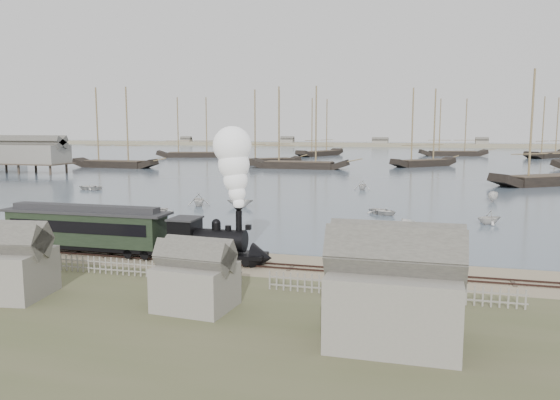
# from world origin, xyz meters

# --- Properties ---
(ground) EXTENTS (600.00, 600.00, 0.00)m
(ground) POSITION_xyz_m (0.00, 0.00, 0.00)
(ground) COLOR tan
(ground) RESTS_ON ground
(harbor_water) EXTENTS (600.00, 336.00, 0.06)m
(harbor_water) POSITION_xyz_m (0.00, 170.00, 0.03)
(harbor_water) COLOR #445361
(harbor_water) RESTS_ON ground
(rail_track) EXTENTS (120.00, 1.80, 0.16)m
(rail_track) POSITION_xyz_m (0.00, -2.00, 0.04)
(rail_track) COLOR #311F1A
(rail_track) RESTS_ON ground
(picket_fence_west) EXTENTS (19.00, 0.10, 1.20)m
(picket_fence_west) POSITION_xyz_m (-6.50, -7.00, 0.00)
(picket_fence_west) COLOR gray
(picket_fence_west) RESTS_ON ground
(picket_fence_east) EXTENTS (15.00, 0.10, 1.20)m
(picket_fence_east) POSITION_xyz_m (12.50, -7.50, 0.00)
(picket_fence_east) COLOR gray
(picket_fence_east) RESTS_ON ground
(shed_left) EXTENTS (5.00, 4.00, 4.10)m
(shed_left) POSITION_xyz_m (-10.00, -13.00, 0.00)
(shed_left) COLOR gray
(shed_left) RESTS_ON ground
(shed_mid) EXTENTS (4.00, 3.50, 3.60)m
(shed_mid) POSITION_xyz_m (2.00, -12.00, 0.00)
(shed_mid) COLOR gray
(shed_mid) RESTS_ON ground
(shed_right) EXTENTS (6.00, 5.00, 5.10)m
(shed_right) POSITION_xyz_m (13.00, -14.00, 0.00)
(shed_right) COLOR gray
(shed_right) RESTS_ON ground
(far_spit) EXTENTS (500.00, 20.00, 1.80)m
(far_spit) POSITION_xyz_m (0.00, 250.00, 0.00)
(far_spit) COLOR tan
(far_spit) RESTS_ON ground
(locomotive) EXTENTS (7.90, 2.95, 9.84)m
(locomotive) POSITION_xyz_m (0.26, -2.00, 4.53)
(locomotive) COLOR black
(locomotive) RESTS_ON ground
(passenger_coach) EXTENTS (14.16, 2.73, 3.44)m
(passenger_coach) POSITION_xyz_m (-11.94, -2.00, 2.17)
(passenger_coach) COLOR black
(passenger_coach) RESTS_ON ground
(beached_dinghy) EXTENTS (3.99, 4.59, 0.79)m
(beached_dinghy) POSITION_xyz_m (-2.11, 0.14, 0.40)
(beached_dinghy) COLOR silver
(beached_dinghy) RESTS_ON ground
(rowboat_0) EXTENTS (4.59, 3.64, 0.85)m
(rowboat_0) POSITION_xyz_m (-15.52, 16.89, 0.49)
(rowboat_0) COLOR silver
(rowboat_0) RESTS_ON harbor_water
(rowboat_1) EXTENTS (3.40, 3.75, 1.73)m
(rowboat_1) POSITION_xyz_m (-8.52, 25.45, 0.92)
(rowboat_1) COLOR silver
(rowboat_1) RESTS_ON harbor_water
(rowboat_2) EXTENTS (3.18, 2.95, 1.22)m
(rowboat_2) POSITION_xyz_m (13.11, 13.42, 0.67)
(rowboat_2) COLOR silver
(rowboat_2) RESTS_ON harbor_water
(rowboat_3) EXTENTS (4.45, 4.63, 0.78)m
(rowboat_3) POSITION_xyz_m (9.53, 24.03, 0.45)
(rowboat_3) COLOR silver
(rowboat_3) RESTS_ON harbor_water
(rowboat_4) EXTENTS (3.40, 3.55, 1.45)m
(rowboat_4) POSITION_xyz_m (20.70, 20.50, 0.78)
(rowboat_4) COLOR silver
(rowboat_4) RESTS_ON harbor_water
(rowboat_5) EXTENTS (3.48, 1.82, 1.28)m
(rowboat_5) POSITION_xyz_m (23.02, 39.14, 0.70)
(rowboat_5) COLOR silver
(rowboat_5) RESTS_ON harbor_water
(rowboat_6) EXTENTS (3.46, 4.54, 0.88)m
(rowboat_6) POSITION_xyz_m (-38.42, 37.19, 0.50)
(rowboat_6) COLOR silver
(rowboat_6) RESTS_ON harbor_water
(rowboat_7) EXTENTS (3.04, 2.64, 1.57)m
(rowboat_7) POSITION_xyz_m (4.26, 48.58, 0.85)
(rowboat_7) COLOR silver
(rowboat_7) RESTS_ON harbor_water
(rowboat_8) EXTENTS (4.32, 4.16, 1.75)m
(rowboat_8) POSITION_xyz_m (-13.80, 24.57, 0.93)
(rowboat_8) COLOR silver
(rowboat_8) RESTS_ON harbor_water
(schooner_0) EXTENTS (22.40, 5.84, 20.00)m
(schooner_0) POSITION_xyz_m (-61.24, 81.40, 10.06)
(schooner_0) COLOR black
(schooner_0) RESTS_ON harbor_water
(schooner_1) EXTENTS (16.71, 14.53, 20.00)m
(schooner_1) POSITION_xyz_m (-27.07, 101.39, 10.06)
(schooner_1) COLOR black
(schooner_1) RESTS_ON harbor_water
(schooner_2) EXTENTS (24.24, 5.98, 20.00)m
(schooner_2) POSITION_xyz_m (-16.05, 90.30, 10.06)
(schooner_2) COLOR black
(schooner_2) RESTS_ON harbor_water
(schooner_3) EXTENTS (17.09, 16.52, 20.00)m
(schooner_3) POSITION_xyz_m (13.25, 105.71, 10.06)
(schooner_3) COLOR black
(schooner_3) RESTS_ON harbor_water
(schooner_4) EXTENTS (22.41, 18.01, 20.00)m
(schooner_4) POSITION_xyz_m (35.20, 64.74, 10.06)
(schooner_4) COLOR black
(schooner_4) RESTS_ON harbor_water
(schooner_6) EXTENTS (25.11, 12.69, 20.00)m
(schooner_6) POSITION_xyz_m (-61.13, 129.21, 10.06)
(schooner_6) COLOR black
(schooner_6) RESTS_ON harbor_water
(schooner_7) EXTENTS (14.32, 22.97, 20.00)m
(schooner_7) POSITION_xyz_m (-22.33, 149.41, 10.06)
(schooner_7) COLOR black
(schooner_7) RESTS_ON harbor_water
(schooner_8) EXTENTS (23.83, 10.70, 20.00)m
(schooner_8) POSITION_xyz_m (22.77, 160.98, 10.06)
(schooner_8) COLOR black
(schooner_8) RESTS_ON harbor_water
(schooner_9) EXTENTS (19.50, 23.53, 20.00)m
(schooner_9) POSITION_xyz_m (53.12, 158.86, 10.06)
(schooner_9) COLOR black
(schooner_9) RESTS_ON harbor_water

